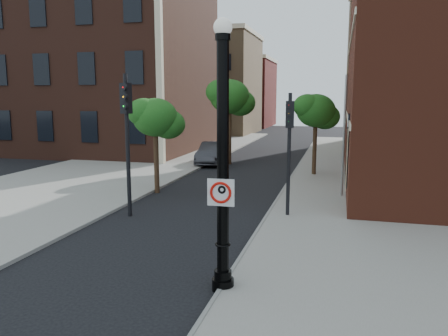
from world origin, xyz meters
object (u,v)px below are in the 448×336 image
(no_parking_sign, at_px, (221,192))
(traffic_signal_left, at_px, (127,122))
(lamppost, at_px, (223,171))
(traffic_signal_right, at_px, (289,135))
(parked_car, at_px, (213,153))

(no_parking_sign, bearing_deg, traffic_signal_left, 131.12)
(lamppost, distance_m, traffic_signal_right, 6.80)
(traffic_signal_left, bearing_deg, parked_car, 111.69)
(traffic_signal_right, bearing_deg, lamppost, -106.75)
(no_parking_sign, bearing_deg, parked_car, 105.03)
(no_parking_sign, bearing_deg, traffic_signal_right, 82.03)
(parked_car, xyz_separation_m, traffic_signal_left, (0.66, -13.72, 2.91))
(parked_car, bearing_deg, traffic_signal_left, -91.33)
(no_parking_sign, distance_m, parked_car, 20.25)
(no_parking_sign, relative_size, parked_car, 0.14)
(lamppost, xyz_separation_m, traffic_signal_left, (-5.21, 5.42, 0.76))
(traffic_signal_left, bearing_deg, traffic_signal_right, 31.59)
(traffic_signal_left, bearing_deg, no_parking_sign, -28.08)
(lamppost, relative_size, traffic_signal_right, 1.33)
(no_parking_sign, xyz_separation_m, traffic_signal_left, (-5.20, 5.58, 1.23))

